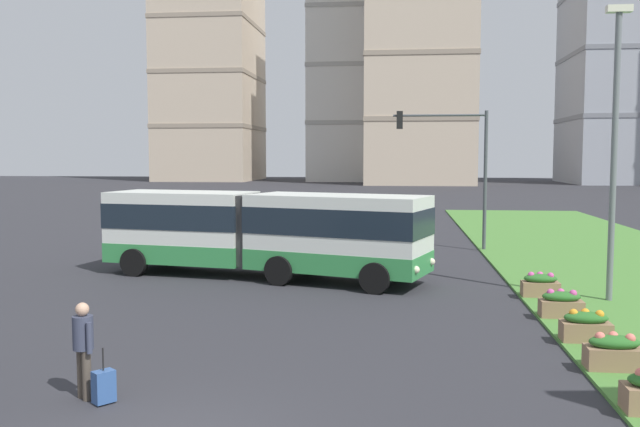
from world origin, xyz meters
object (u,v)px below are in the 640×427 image
object	(u,v)px
apartment_tower_centre	(420,32)
flower_planter_3	(561,304)
flower_planter_2	(586,326)
apartment_tower_eastcentre	(620,58)
rolling_suitcase	(104,386)
streetlight_median	(615,141)
car_black_sedan	(179,238)
traffic_light_far_right	(455,155)
apartment_tower_west	(210,28)
flower_planter_1	(614,352)
apartment_tower_westcentre	(355,71)
pedestrian_crossing	(83,344)
articulated_bus	(262,231)
flower_planter_4	(540,285)

from	to	relation	value
apartment_tower_centre	flower_planter_3	bearing A→B (deg)	-89.24
flower_planter_2	apartment_tower_eastcentre	xyz separation A→B (m)	(30.10, 97.76, 19.32)
apartment_tower_eastcentre	rolling_suitcase	bearing A→B (deg)	-111.03
streetlight_median	car_black_sedan	bearing A→B (deg)	153.31
flower_planter_2	traffic_light_far_right	size ratio (longest dim) A/B	0.17
traffic_light_far_right	apartment_tower_west	xyz separation A→B (m)	(-35.97, 88.82, 22.62)
flower_planter_1	apartment_tower_westcentre	distance (m)	108.60
apartment_tower_west	streetlight_median	bearing A→B (deg)	-68.32
flower_planter_2	apartment_tower_west	xyz separation A→B (m)	(-37.73, 104.40, 26.56)
pedestrian_crossing	flower_planter_2	world-z (taller)	pedestrian_crossing
flower_planter_3	traffic_light_far_right	size ratio (longest dim) A/B	0.17
flower_planter_1	flower_planter_2	distance (m)	2.08
articulated_bus	flower_planter_1	size ratio (longest dim) A/B	10.89
pedestrian_crossing	articulated_bus	bearing A→B (deg)	86.53
pedestrian_crossing	flower_planter_1	xyz separation A→B (m)	(9.82, 2.61, -0.58)
flower_planter_3	streetlight_median	xyz separation A→B (m)	(1.90, 2.33, 4.31)
flower_planter_3	apartment_tower_eastcentre	distance (m)	101.86
streetlight_median	apartment_tower_west	xyz separation A→B (m)	(-39.63, 99.69, 22.25)
flower_planter_2	apartment_tower_west	bearing A→B (deg)	109.87
apartment_tower_westcentre	apartment_tower_eastcentre	distance (m)	42.53
traffic_light_far_right	apartment_tower_eastcentre	world-z (taller)	apartment_tower_eastcentre
apartment_tower_eastcentre	car_black_sedan	bearing A→B (deg)	-117.25
flower_planter_4	streetlight_median	world-z (taller)	streetlight_median
flower_planter_4	traffic_light_far_right	world-z (taller)	traffic_light_far_right
car_black_sedan	flower_planter_2	distance (m)	18.66
rolling_suitcase	apartment_tower_westcentre	bearing A→B (deg)	91.34
flower_planter_1	streetlight_median	bearing A→B (deg)	74.38
apartment_tower_westcentre	apartment_tower_centre	size ratio (longest dim) A/B	0.81
flower_planter_3	flower_planter_4	xyz separation A→B (m)	(0.00, 2.68, 0.00)
flower_planter_1	flower_planter_3	xyz separation A→B (m)	(0.00, 4.47, 0.00)
flower_planter_4	apartment_tower_eastcentre	bearing A→B (deg)	72.01
apartment_tower_west	apartment_tower_westcentre	world-z (taller)	apartment_tower_west
flower_planter_2	flower_planter_3	world-z (taller)	same
flower_planter_1	traffic_light_far_right	distance (m)	18.18
flower_planter_2	car_black_sedan	bearing A→B (deg)	137.55
flower_planter_2	flower_planter_4	distance (m)	5.07
flower_planter_2	apartment_tower_westcentre	size ratio (longest dim) A/B	0.03
flower_planter_3	traffic_light_far_right	world-z (taller)	traffic_light_far_right
car_black_sedan	flower_planter_3	size ratio (longest dim) A/B	4.17
flower_planter_1	apartment_tower_eastcentre	world-z (taller)	apartment_tower_eastcentre
flower_planter_1	traffic_light_far_right	xyz separation A→B (m)	(-1.75, 17.66, 3.94)
flower_planter_4	apartment_tower_westcentre	size ratio (longest dim) A/B	0.03
flower_planter_4	apartment_tower_eastcentre	xyz separation A→B (m)	(30.10, 92.69, 19.32)
flower_planter_1	traffic_light_far_right	size ratio (longest dim) A/B	0.17
pedestrian_crossing	apartment_tower_west	world-z (taller)	apartment_tower_west
car_black_sedan	pedestrian_crossing	distance (m)	17.72
apartment_tower_westcentre	apartment_tower_west	bearing A→B (deg)	179.67
flower_planter_4	traffic_light_far_right	bearing A→B (deg)	99.46
rolling_suitcase	flower_planter_2	xyz separation A→B (m)	(9.37, 4.89, 0.11)
articulated_bus	traffic_light_far_right	bearing A→B (deg)	47.20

